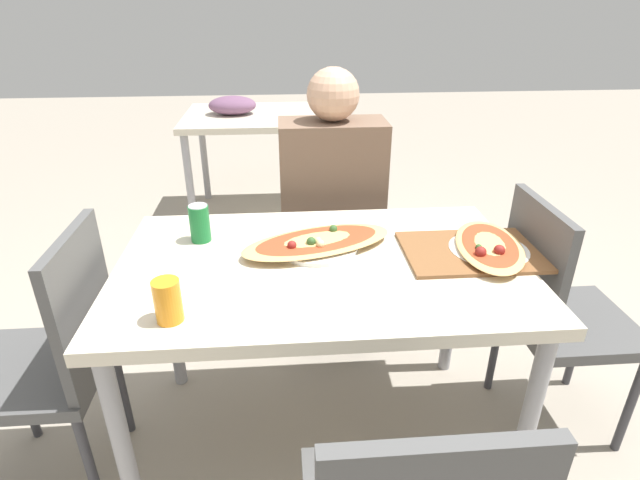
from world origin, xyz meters
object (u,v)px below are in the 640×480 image
(chair_far_seated, at_px, (329,230))
(dining_table, at_px, (322,283))
(drink_glass, at_px, (168,301))
(pizza_second, at_px, (489,247))
(pizza_main, at_px, (317,242))
(chair_side_right, at_px, (556,308))
(soda_can, at_px, (200,223))
(chair_side_left, at_px, (55,353))
(person_seated, at_px, (332,194))

(chair_far_seated, bearing_deg, dining_table, 82.57)
(drink_glass, xyz_separation_m, pizza_second, (0.93, 0.29, -0.04))
(pizza_main, bearing_deg, chair_side_right, -4.23)
(chair_far_seated, height_order, soda_can, chair_far_seated)
(chair_side_left, bearing_deg, chair_side_right, -86.03)
(soda_can, relative_size, drink_glass, 1.11)
(chair_far_seated, xyz_separation_m, drink_glass, (-0.50, -1.00, 0.29))
(chair_far_seated, height_order, chair_side_right, same)
(person_seated, bearing_deg, pizza_main, 79.05)
(person_seated, relative_size, pizza_second, 2.97)
(chair_side_left, height_order, pizza_main, chair_side_left)
(chair_side_left, relative_size, soda_can, 7.15)
(chair_side_left, height_order, person_seated, person_seated)
(dining_table, xyz_separation_m, pizza_main, (-0.01, 0.09, 0.10))
(chair_side_right, bearing_deg, chair_far_seated, -134.08)
(chair_far_seated, xyz_separation_m, pizza_main, (-0.10, -0.63, 0.26))
(chair_side_right, bearing_deg, pizza_main, -94.23)
(chair_side_right, distance_m, soda_can, 1.24)
(chair_side_right, relative_size, pizza_second, 2.16)
(person_seated, height_order, soda_can, person_seated)
(person_seated, relative_size, pizza_main, 2.28)
(pizza_main, distance_m, drink_glass, 0.54)
(dining_table, bearing_deg, pizza_main, 94.20)
(pizza_second, bearing_deg, pizza_main, 172.11)
(chair_side_left, distance_m, pizza_main, 0.86)
(dining_table, relative_size, pizza_second, 3.01)
(chair_side_left, bearing_deg, pizza_main, -77.85)
(soda_can, bearing_deg, dining_table, -24.55)
(drink_glass, distance_m, pizza_second, 0.98)
(soda_can, xyz_separation_m, drink_glass, (-0.02, -0.45, -0.01))
(person_seated, distance_m, pizza_second, 0.74)
(chair_side_left, bearing_deg, chair_far_seated, -48.30)
(chair_side_left, relative_size, person_seated, 0.73)
(chair_far_seated, xyz_separation_m, chair_side_right, (0.72, -0.69, 0.00))
(drink_glass, bearing_deg, person_seated, 60.64)
(soda_can, bearing_deg, person_seated, 42.08)
(pizza_second, bearing_deg, person_seated, 126.18)
(chair_side_left, bearing_deg, pizza_second, -85.78)
(person_seated, bearing_deg, chair_side_left, 37.49)
(person_seated, bearing_deg, pizza_second, 126.18)
(chair_far_seated, bearing_deg, pizza_main, 80.96)
(pizza_second, bearing_deg, chair_side_right, 2.82)
(dining_table, distance_m, person_seated, 0.62)
(drink_glass, bearing_deg, pizza_second, 17.20)
(dining_table, xyz_separation_m, person_seated, (0.09, 0.61, 0.06))
(soda_can, xyz_separation_m, pizza_second, (0.92, -0.16, -0.04))
(chair_far_seated, relative_size, soda_can, 7.15)
(chair_far_seated, height_order, pizza_second, chair_far_seated)
(drink_glass, bearing_deg, dining_table, 34.20)
(dining_table, relative_size, chair_side_right, 1.40)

